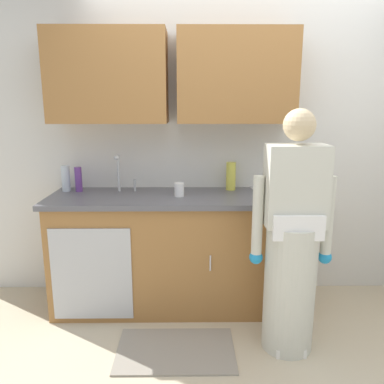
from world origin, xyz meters
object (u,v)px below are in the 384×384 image
person_at_sink (292,252)px  knife_on_counter (255,189)px  cup_by_sink (179,190)px  sponge (267,197)px  bottle_water_short (78,179)px  bottle_dish_liquid (66,178)px  bottle_soap (231,176)px  sink (121,197)px

person_at_sink → knife_on_counter: 0.84m
person_at_sink → cup_by_sink: 0.98m
cup_by_sink → person_at_sink: bearing=-36.8°
person_at_sink → sponge: (-0.08, 0.47, 0.26)m
bottle_water_short → sponge: bottle_water_short is taller
knife_on_counter → cup_by_sink: bearing=-78.7°
sponge → bottle_dish_liquid: bearing=170.1°
bottle_soap → cup_by_sink: bearing=-151.7°
bottle_water_short → sponge: (1.50, -0.27, -0.09)m
bottle_water_short → sink: bearing=-20.4°
sink → bottle_dish_liquid: 0.51m
cup_by_sink → bottle_soap: bearing=28.3°
bottle_dish_liquid → knife_on_counter: bottle_dish_liquid is taller
bottle_water_short → knife_on_counter: size_ratio=0.85×
sink → bottle_soap: bearing=12.1°
knife_on_counter → bottle_soap: bearing=-99.6°
bottle_soap → bottle_water_short: (-1.26, -0.05, -0.02)m
cup_by_sink → knife_on_counter: size_ratio=0.44×
sink → knife_on_counter: (1.10, 0.19, 0.02)m
sink → bottle_soap: size_ratio=2.14×
sink → bottle_dish_liquid: sink is taller
sink → person_at_sink: size_ratio=0.31×
sink → sponge: bearing=-6.8°
person_at_sink → sponge: size_ratio=14.73×
bottle_dish_liquid → knife_on_counter: bearing=1.4°
sink → bottle_soap: sink is taller
sink → bottle_water_short: bearing=159.6°
cup_by_sink → knife_on_counter: (0.63, 0.23, -0.05)m
person_at_sink → cup_by_sink: (-0.75, 0.56, 0.30)m
person_at_sink → bottle_soap: 0.93m
sink → bottle_dish_liquid: (-0.48, 0.15, 0.12)m
cup_by_sink → knife_on_counter: 0.67m
person_at_sink → knife_on_counter: (-0.12, 0.79, 0.25)m
person_at_sink → bottle_dish_liquid: person_at_sink is taller
knife_on_counter → sponge: size_ratio=2.18×
bottle_dish_liquid → cup_by_sink: bottle_dish_liquid is taller
person_at_sink → bottle_water_short: (-1.58, 0.74, 0.35)m
person_at_sink → bottle_water_short: person_at_sink is taller
bottle_soap → bottle_water_short: 1.26m
sink → bottle_dish_liquid: bearing=162.9°
sponge → knife_on_counter: bearing=96.7°
sink → cup_by_sink: size_ratio=4.69×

